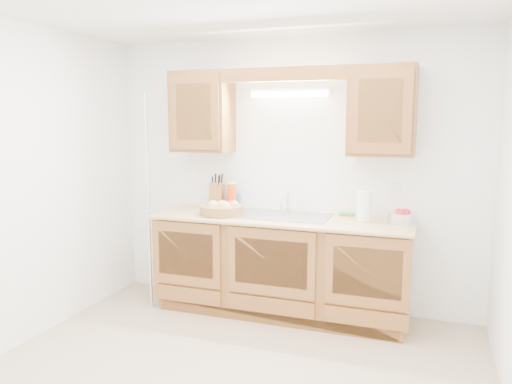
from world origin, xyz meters
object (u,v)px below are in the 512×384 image
at_px(knife_block, 217,196).
at_px(paper_towel, 364,206).
at_px(fruit_basket, 222,208).
at_px(apple_bowl, 402,217).

relative_size(knife_block, paper_towel, 1.16).
bearing_deg(fruit_basket, paper_towel, 5.48).
height_order(fruit_basket, paper_towel, paper_towel).
height_order(knife_block, apple_bowl, knife_block).
relative_size(fruit_basket, apple_bowl, 1.94).
bearing_deg(knife_block, paper_towel, -15.81).
bearing_deg(fruit_basket, apple_bowl, 5.01).
distance_m(paper_towel, apple_bowl, 0.32).
bearing_deg(knife_block, fruit_basket, -67.22).
xyz_separation_m(fruit_basket, apple_bowl, (1.57, 0.14, -0.00)).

